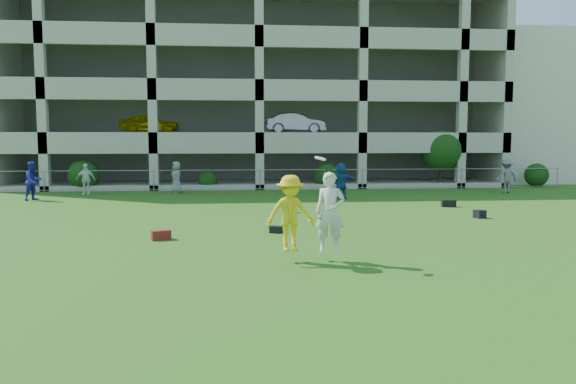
{
  "coord_description": "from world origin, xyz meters",
  "views": [
    {
      "loc": [
        -1.38,
        -13.16,
        2.95
      ],
      "look_at": [
        0.13,
        3.0,
        1.4
      ],
      "focal_mm": 35.0,
      "sensor_mm": 36.0,
      "label": 1
    }
  ],
  "objects": [
    {
      "name": "shrub_row",
      "position": [
        4.59,
        19.7,
        1.51
      ],
      "size": [
        34.38,
        2.52,
        3.5
      ],
      "color": "#163D11",
      "rests_on": "ground"
    },
    {
      "name": "bystander_a",
      "position": [
        -11.03,
        14.58,
        0.93
      ],
      "size": [
        1.08,
        1.14,
        1.85
      ],
      "primitive_type": "imported",
      "rotation": [
        0.0,
        0.0,
        1.01
      ],
      "color": "#212497",
      "rests_on": "ground"
    },
    {
      "name": "bystander_c",
      "position": [
        -4.56,
        17.32,
        0.86
      ],
      "size": [
        0.84,
        0.99,
        1.72
      ],
      "primitive_type": "imported",
      "rotation": [
        0.0,
        0.0,
        -1.15
      ],
      "color": "gray",
      "rests_on": "ground"
    },
    {
      "name": "bag_black_b",
      "position": [
        -0.13,
        4.18,
        0.11
      ],
      "size": [
        0.46,
        0.37,
        0.22
      ],
      "primitive_type": "cube",
      "rotation": [
        0.0,
        0.0,
        -0.35
      ],
      "color": "black",
      "rests_on": "ground"
    },
    {
      "name": "stucco_building",
      "position": [
        23.0,
        28.0,
        5.0
      ],
      "size": [
        16.0,
        14.0,
        10.0
      ],
      "primitive_type": "cube",
      "color": "beige",
      "rests_on": "ground"
    },
    {
      "name": "crate_d",
      "position": [
        7.66,
        6.78,
        0.15
      ],
      "size": [
        0.44,
        0.44,
        0.3
      ],
      "primitive_type": "cube",
      "rotation": [
        0.0,
        0.0,
        0.32
      ],
      "color": "black",
      "rests_on": "ground"
    },
    {
      "name": "bag_black_e",
      "position": [
        7.8,
        10.23,
        0.15
      ],
      "size": [
        0.63,
        0.37,
        0.3
      ],
      "primitive_type": "cube",
      "rotation": [
        0.0,
        0.0,
        -0.13
      ],
      "color": "black",
      "rests_on": "ground"
    },
    {
      "name": "ground",
      "position": [
        0.0,
        0.0,
        0.0
      ],
      "size": [
        100.0,
        100.0,
        0.0
      ],
      "primitive_type": "plane",
      "color": "#235114",
      "rests_on": "ground"
    },
    {
      "name": "bystander_d",
      "position": [
        3.72,
        13.75,
        0.89
      ],
      "size": [
        1.72,
        0.77,
        1.79
      ],
      "primitive_type": "imported",
      "rotation": [
        0.0,
        0.0,
        3.29
      ],
      "color": "navy",
      "rests_on": "ground"
    },
    {
      "name": "bag_green_g",
      "position": [
        0.72,
        9.01,
        0.12
      ],
      "size": [
        0.55,
        0.4,
        0.25
      ],
      "primitive_type": "cube",
      "rotation": [
        0.0,
        0.0,
        -0.21
      ],
      "color": "#163C23",
      "rests_on": "ground"
    },
    {
      "name": "bag_red_a",
      "position": [
        -3.57,
        3.31,
        0.14
      ],
      "size": [
        0.62,
        0.46,
        0.28
      ],
      "primitive_type": "cube",
      "rotation": [
        0.0,
        0.0,
        0.34
      ],
      "color": "maroon",
      "rests_on": "ground"
    },
    {
      "name": "parking_garage",
      "position": [
        -0.01,
        27.7,
        6.01
      ],
      "size": [
        30.0,
        14.0,
        12.0
      ],
      "color": "#9E998C",
      "rests_on": "ground"
    },
    {
      "name": "bystander_f",
      "position": [
        13.27,
        15.97,
        0.92
      ],
      "size": [
        1.23,
        0.76,
        1.84
      ],
      "primitive_type": "imported",
      "rotation": [
        0.0,
        0.0,
        3.21
      ],
      "color": "slate",
      "rests_on": "ground"
    },
    {
      "name": "fence",
      "position": [
        0.0,
        19.0,
        0.61
      ],
      "size": [
        36.06,
        0.06,
        1.2
      ],
      "color": "gray",
      "rests_on": "ground"
    },
    {
      "name": "bystander_b",
      "position": [
        -9.19,
        16.86,
        0.83
      ],
      "size": [
        0.97,
        0.41,
        1.65
      ],
      "primitive_type": "imported",
      "rotation": [
        0.0,
        0.0,
        0.0
      ],
      "color": "silver",
      "rests_on": "ground"
    },
    {
      "name": "frisbee_contest",
      "position": [
        0.2,
        0.01,
        1.18
      ],
      "size": [
        1.98,
        0.82,
        2.33
      ],
      "color": "yellow",
      "rests_on": "ground"
    }
  ]
}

